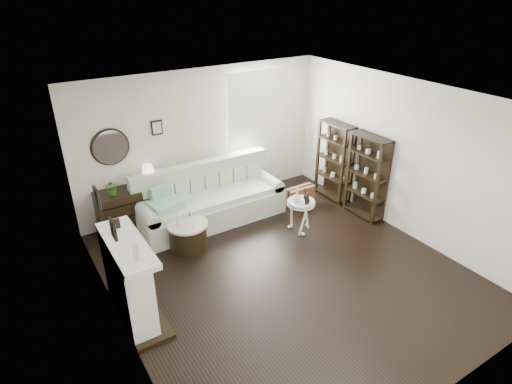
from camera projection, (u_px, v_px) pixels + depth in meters
room at (237, 121)px, 8.41m from camera, size 5.50×5.50×5.50m
fireplace at (130, 283)px, 5.62m from camera, size 0.50×1.40×1.84m
shelf_unit_far at (334, 161)px, 8.66m from camera, size 0.30×0.80×1.60m
shelf_unit_near at (367, 177)px, 7.98m from camera, size 0.30×0.80×1.60m
sofa at (209, 202)px, 8.03m from camera, size 2.75×0.95×1.07m
quilt at (166, 205)px, 7.38m from camera, size 0.62×0.54×0.14m
suitcase at (300, 196)px, 8.58m from camera, size 0.60×0.21×0.40m
dresser at (133, 210)px, 7.67m from camera, size 1.22×0.52×0.81m
table_lamp at (148, 175)px, 7.57m from camera, size 0.25×0.25×0.39m
potted_plant at (112, 187)px, 7.24m from camera, size 0.27×0.24×0.27m
drum_table at (188, 235)px, 7.21m from camera, size 0.68×0.68×0.48m
pedestal_table at (301, 204)px, 7.57m from camera, size 0.50×0.50×0.60m
eiffel_drum at (190, 216)px, 7.13m from camera, size 0.14×0.14×0.19m
bottle_drum at (179, 220)px, 6.89m from camera, size 0.07×0.07×0.31m
card_frame_drum at (188, 223)px, 6.91m from camera, size 0.16×0.09×0.20m
eiffel_ped at (305, 194)px, 7.57m from camera, size 0.13×0.13×0.20m
flask_ped at (297, 195)px, 7.46m from camera, size 0.14×0.14×0.26m
card_frame_ped at (307, 200)px, 7.42m from camera, size 0.13×0.07×0.16m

